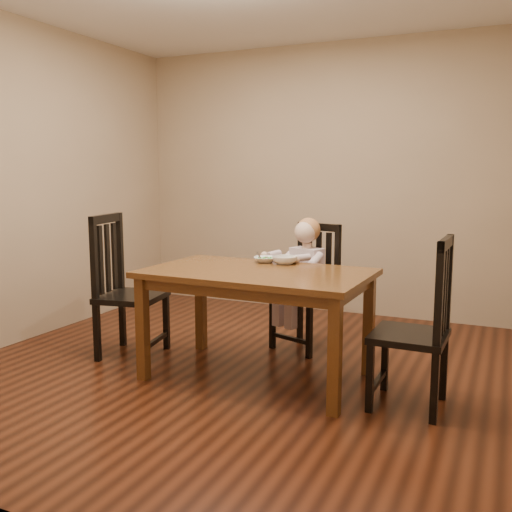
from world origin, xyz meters
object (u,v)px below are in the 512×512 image
at_px(toddler, 305,272).
at_px(bowl_veg, 285,260).
at_px(chair_left, 125,289).
at_px(chair_right, 419,327).
at_px(dining_table, 257,283).
at_px(bowl_peas, 265,260).
at_px(chair_child, 309,289).

distance_m(toddler, bowl_veg, 0.46).
height_order(chair_left, chair_right, chair_left).
xyz_separation_m(chair_left, chair_right, (2.25, -0.11, -0.03)).
distance_m(chair_right, bowl_veg, 1.15).
relative_size(dining_table, chair_left, 1.40).
bearing_deg(bowl_peas, chair_left, -163.71).
xyz_separation_m(dining_table, bowl_veg, (0.07, 0.33, 0.12)).
bearing_deg(bowl_veg, chair_right, -21.68).
distance_m(chair_child, toddler, 0.16).
bearing_deg(chair_right, bowl_veg, 69.53).
bearing_deg(chair_child, dining_table, 101.84).
bearing_deg(chair_left, chair_right, 76.92).
relative_size(dining_table, chair_child, 1.52).
bearing_deg(bowl_veg, toddler, 89.04).
xyz_separation_m(chair_right, bowl_peas, (-1.19, 0.42, 0.28)).
bearing_deg(chair_left, bowl_veg, 93.52).
height_order(dining_table, bowl_veg, bowl_veg).
relative_size(chair_child, toddler, 1.76).
distance_m(chair_left, chair_right, 2.26).
height_order(dining_table, toddler, toddler).
relative_size(dining_table, bowl_peas, 9.06).
bearing_deg(bowl_peas, bowl_veg, -3.53).
bearing_deg(chair_right, dining_table, 87.05).
height_order(chair_left, toddler, chair_left).
bearing_deg(bowl_peas, chair_child, 68.52).
height_order(chair_child, bowl_veg, chair_child).
distance_m(dining_table, toddler, 0.77).
xyz_separation_m(chair_right, toddler, (-1.03, 0.84, 0.13)).
relative_size(dining_table, toddler, 2.68).
bearing_deg(bowl_veg, bowl_peas, 176.47).
relative_size(chair_child, bowl_peas, 5.95).
distance_m(chair_child, bowl_veg, 0.57).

